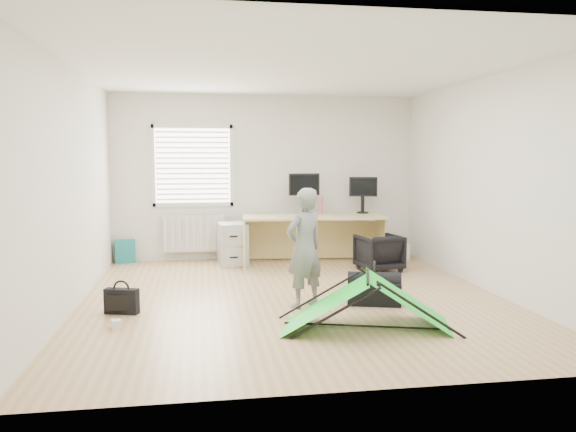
{
  "coord_description": "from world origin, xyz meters",
  "views": [
    {
      "loc": [
        -1.09,
        -6.53,
        1.69
      ],
      "look_at": [
        0.0,
        0.4,
        0.95
      ],
      "focal_mm": 35.0,
      "sensor_mm": 36.0,
      "label": 1
    }
  ],
  "objects": [
    {
      "name": "storage_crate",
      "position": [
        2.0,
        2.23,
        0.14
      ],
      "size": [
        0.55,
        0.42,
        0.29
      ],
      "primitive_type": "cube",
      "rotation": [
        0.0,
        0.0,
        0.11
      ],
      "color": "white",
      "rests_on": "ground"
    },
    {
      "name": "monitor_left",
      "position": [
        0.57,
        2.38,
        1.01
      ],
      "size": [
        0.52,
        0.17,
        0.49
      ],
      "primitive_type": "cube",
      "rotation": [
        0.0,
        0.0,
        0.12
      ],
      "color": "black",
      "rests_on": "desk"
    },
    {
      "name": "keyboard",
      "position": [
        0.23,
        2.16,
        0.77
      ],
      "size": [
        0.43,
        0.24,
        0.02
      ],
      "primitive_type": "cube",
      "rotation": [
        0.0,
        0.0,
        0.25
      ],
      "color": "beige",
      "rests_on": "desk"
    },
    {
      "name": "kite",
      "position": [
        0.53,
        -1.29,
        0.26
      ],
      "size": [
        1.81,
        1.19,
        0.52
      ],
      "primitive_type": null,
      "rotation": [
        0.0,
        0.0,
        -0.29
      ],
      "color": "#13D028",
      "rests_on": "ground"
    },
    {
      "name": "office_chair",
      "position": [
        1.53,
        1.4,
        0.27
      ],
      "size": [
        0.68,
        0.7,
        0.55
      ],
      "primitive_type": "imported",
      "rotation": [
        0.0,
        0.0,
        3.32
      ],
      "color": "black",
      "rests_on": "ground"
    },
    {
      "name": "back_wall",
      "position": [
        0.0,
        2.75,
        1.35
      ],
      "size": [
        5.0,
        0.02,
        2.7
      ],
      "primitive_type": "cube",
      "color": "silver",
      "rests_on": "ground"
    },
    {
      "name": "window",
      "position": [
        -1.2,
        2.71,
        1.55
      ],
      "size": [
        1.2,
        0.06,
        1.2
      ],
      "primitive_type": "cube",
      "color": "silver",
      "rests_on": "back_wall"
    },
    {
      "name": "white_box",
      "position": [
        -1.93,
        -0.94,
        0.04
      ],
      "size": [
        0.11,
        0.11,
        0.09
      ],
      "primitive_type": "cube",
      "rotation": [
        0.0,
        0.0,
        0.27
      ],
      "color": "silver",
      "rests_on": "ground"
    },
    {
      "name": "person",
      "position": [
        0.06,
        -0.43,
        0.67
      ],
      "size": [
        0.59,
        0.53,
        1.35
      ],
      "primitive_type": "imported",
      "rotation": [
        0.0,
        0.0,
        3.66
      ],
      "color": "slate",
      "rests_on": "ground"
    },
    {
      "name": "duffel_bag",
      "position": [
        0.88,
        -0.43,
        0.13
      ],
      "size": [
        0.66,
        0.46,
        0.26
      ],
      "primitive_type": "cube",
      "rotation": [
        0.0,
        0.0,
        -0.28
      ],
      "color": "black",
      "rests_on": "ground"
    },
    {
      "name": "filing_cabinet",
      "position": [
        -0.6,
        2.21,
        0.33
      ],
      "size": [
        0.47,
        0.6,
        0.66
      ],
      "primitive_type": "cube",
      "rotation": [
        0.0,
        0.0,
        0.09
      ],
      "color": "#ACAFB1",
      "rests_on": "ground"
    },
    {
      "name": "desk",
      "position": [
        0.68,
        2.12,
        0.38
      ],
      "size": [
        2.29,
        0.89,
        0.76
      ],
      "primitive_type": "cube",
      "rotation": [
        0.0,
        0.0,
        -0.08
      ],
      "color": "#D2BF76",
      "rests_on": "ground"
    },
    {
      "name": "laptop_bag",
      "position": [
        -1.95,
        -0.39,
        0.14
      ],
      "size": [
        0.38,
        0.22,
        0.28
      ],
      "primitive_type": "cube",
      "rotation": [
        0.0,
        0.0,
        -0.32
      ],
      "color": "black",
      "rests_on": "ground"
    },
    {
      "name": "radiator",
      "position": [
        -1.2,
        2.67,
        0.45
      ],
      "size": [
        1.0,
        0.12,
        0.6
      ],
      "primitive_type": "cube",
      "color": "silver",
      "rests_on": "back_wall"
    },
    {
      "name": "tote_bag",
      "position": [
        -2.29,
        2.63,
        0.19
      ],
      "size": [
        0.33,
        0.2,
        0.37
      ],
      "primitive_type": "cube",
      "rotation": [
        0.0,
        0.0,
        0.2
      ],
      "color": "#1D797F",
      "rests_on": "ground"
    },
    {
      "name": "ground",
      "position": [
        0.0,
        0.0,
        0.0
      ],
      "size": [
        5.5,
        5.5,
        0.0
      ],
      "primitive_type": "plane",
      "color": "tan",
      "rests_on": "ground"
    },
    {
      "name": "monitor_right",
      "position": [
        1.57,
        2.43,
        0.98
      ],
      "size": [
        0.47,
        0.2,
        0.44
      ],
      "primitive_type": "cube",
      "rotation": [
        0.0,
        0.0,
        -0.24
      ],
      "color": "black",
      "rests_on": "desk"
    },
    {
      "name": "thermos",
      "position": [
        0.86,
        2.44,
        0.9
      ],
      "size": [
        0.09,
        0.09,
        0.28
      ],
      "primitive_type": "cylinder",
      "rotation": [
        0.0,
        0.0,
        -0.15
      ],
      "color": "#AF626F",
      "rests_on": "desk"
    }
  ]
}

